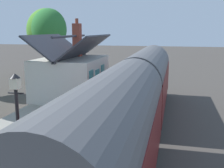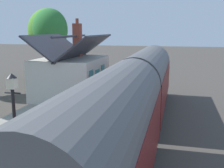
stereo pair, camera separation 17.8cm
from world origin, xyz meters
name	(u,v)px [view 1 (the left image)]	position (x,y,z in m)	size (l,w,h in m)	color
ground_plane	(128,120)	(0.00, 0.00, 0.00)	(160.00, 160.00, 0.00)	#423D38
platform	(73,110)	(0.00, 3.67, 0.43)	(32.00, 5.35, 0.87)	gray
platform_edge_coping	(110,106)	(0.00, 1.18, 0.88)	(32.00, 0.36, 0.02)	beige
rail_near	(154,121)	(0.00, -1.62, 0.07)	(52.00, 0.08, 0.14)	gray
rail_far	(131,119)	(0.00, -0.18, 0.07)	(52.00, 0.08, 0.14)	gray
train	(136,97)	(-2.85, -0.90, 2.22)	(21.31, 2.73, 4.32)	black
station_building	(72,75)	(1.89, 4.45, 2.40)	(5.96, 4.42, 5.56)	silver
bench_near_building	(116,76)	(8.68, 2.61, 1.34)	(1.40, 0.44, 0.88)	teal
bench_mid_platform	(20,143)	(-7.58, 2.90, 1.34)	(1.42, 0.49, 0.88)	teal
bench_by_lamp	(63,115)	(-3.88, 2.71, 1.34)	(1.41, 0.47, 0.88)	teal
planter_bench_left	(104,79)	(7.06, 3.39, 1.25)	(0.46, 0.46, 0.75)	black
planter_corner_building	(98,75)	(9.28, 4.62, 1.25)	(0.46, 0.46, 0.70)	black
planter_by_door	(69,122)	(-4.80, 2.03, 1.31)	(0.54, 0.54, 0.79)	gray
lamp_post_platform	(17,109)	(-9.58, 1.67, 3.35)	(0.32, 0.50, 3.54)	black
tree_far_left	(49,29)	(10.75, 10.27, 5.65)	(3.68, 3.63, 7.81)	#4C3828
tree_far_right	(47,30)	(14.27, 12.26, 5.52)	(4.87, 4.60, 8.09)	#4C3828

